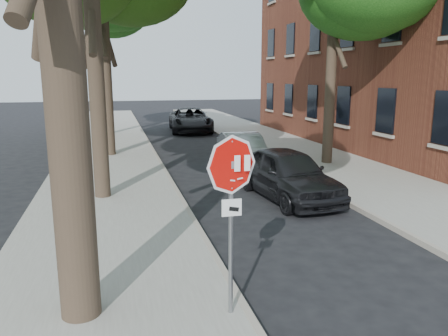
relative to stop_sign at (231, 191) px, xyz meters
The scene contains 10 objects.
ground 2.07m from the stop_sign, ahead, with size 120.00×120.00×0.00m, color black.
sidewalk_left 12.31m from the stop_sign, 98.51° to the left, with size 4.00×55.00×0.12m, color gray.
sidewalk_right 13.89m from the stop_sign, 60.88° to the left, with size 4.00×55.00×0.12m, color gray.
curb_left 12.17m from the stop_sign, 88.81° to the left, with size 0.12×55.00×0.13m, color #9E9384.
curb_right 13.03m from the stop_sign, 68.86° to the left, with size 0.12×55.00×0.13m, color #9E9384.
stop_sign is the anchor object (origin of this frame).
tree_far 21.88m from the stop_sign, 95.46° to the left, with size 5.29×4.91×9.33m.
car_a 6.86m from the stop_sign, 60.73° to the left, with size 1.73×4.30×1.47m, color black.
car_b 10.94m from the stop_sign, 72.33° to the left, with size 1.41×4.03×1.33m, color #A7AAAF.
car_d 22.31m from the stop_sign, 81.48° to the left, with size 2.50×5.42×1.51m, color black.
Camera 1 is at (-2.22, -5.58, 3.49)m, focal length 35.00 mm.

